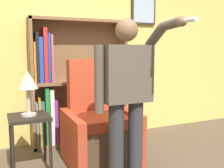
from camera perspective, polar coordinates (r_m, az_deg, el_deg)
The scene contains 6 objects.
wall_back at distance 3.98m, azimuth -6.91°, elevation 8.13°, with size 8.00×0.11×2.80m.
bookcase at distance 3.79m, azimuth -9.57°, elevation -0.34°, with size 1.40×0.28×1.79m.
armchair at distance 3.26m, azimuth -2.95°, elevation -9.81°, with size 0.80×0.81×1.23m.
person_standing at distance 2.53m, azimuth 3.20°, elevation -1.67°, with size 0.62×0.78×1.65m.
side_table at distance 3.08m, azimuth -17.55°, elevation -8.66°, with size 0.44×0.44×0.63m.
table_lamp at distance 2.99m, azimuth -17.91°, elevation 0.28°, with size 0.22×0.22×0.50m.
Camera 1 is at (-1.15, -1.77, 1.35)m, focal length 42.00 mm.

